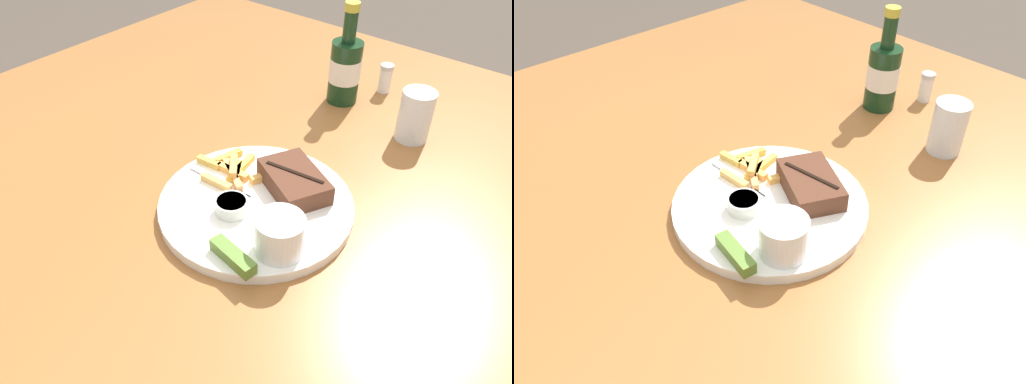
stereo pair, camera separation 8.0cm
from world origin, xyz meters
The scene contains 11 objects.
dining_table centered at (0.00, 0.00, 0.70)m, with size 1.58×1.52×0.75m.
dinner_plate centered at (0.00, 0.00, 0.76)m, with size 0.32×0.32×0.02m.
steak_portion centered at (0.03, 0.06, 0.79)m, with size 0.15×0.13×0.04m.
fries_pile centered at (-0.08, 0.03, 0.78)m, with size 0.14×0.11×0.02m.
coleslaw_cup centered at (0.09, -0.06, 0.80)m, with size 0.07×0.07×0.06m.
dipping_sauce_cup centered at (-0.01, -0.04, 0.78)m, with size 0.05×0.05×0.02m.
pickle_spear centered at (0.06, -0.12, 0.78)m, with size 0.08×0.03×0.02m.
fork_utensil centered at (-0.08, 0.00, 0.77)m, with size 0.13×0.02×0.00m.
beer_bottle centered at (-0.09, 0.40, 0.83)m, with size 0.07×0.07×0.22m.
drinking_glass centered at (0.10, 0.36, 0.80)m, with size 0.06×0.06×0.10m.
salt_shaker centered at (-0.04, 0.50, 0.78)m, with size 0.03×0.03×0.07m.
Camera 1 is at (0.39, -0.47, 1.30)m, focal length 35.00 mm.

